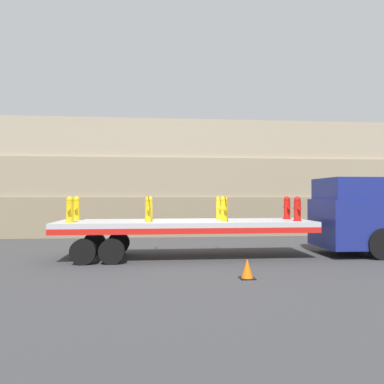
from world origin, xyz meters
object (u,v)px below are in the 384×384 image
(flatbed_trailer, at_px, (172,227))
(fire_hydrant_yellow_near_1, at_px, (149,209))
(fire_hydrant_yellow_near_2, at_px, (224,209))
(truck_cab, at_px, (354,216))
(fire_hydrant_yellow_near_0, at_px, (70,210))
(fire_hydrant_red_far_3, at_px, (287,208))
(traffic_cone, at_px, (247,269))
(fire_hydrant_yellow_far_0, at_px, (77,209))
(fire_hydrant_red_near_3, at_px, (297,209))
(fire_hydrant_yellow_far_2, at_px, (219,208))
(fire_hydrant_yellow_far_1, at_px, (149,208))

(flatbed_trailer, relative_size, fire_hydrant_yellow_near_1, 10.32)
(fire_hydrant_yellow_near_1, bearing_deg, fire_hydrant_yellow_near_2, 0.00)
(truck_cab, relative_size, fire_hydrant_yellow_near_1, 3.28)
(fire_hydrant_yellow_near_0, height_order, fire_hydrant_red_far_3, same)
(fire_hydrant_red_far_3, bearing_deg, traffic_cone, -121.99)
(truck_cab, height_order, fire_hydrant_red_far_3, truck_cab)
(fire_hydrant_yellow_far_0, xyz_separation_m, fire_hydrant_red_near_3, (8.16, -1.10, 0.00))
(flatbed_trailer, xyz_separation_m, fire_hydrant_yellow_near_2, (1.87, -0.55, 0.68))
(fire_hydrant_yellow_near_0, distance_m, fire_hydrant_yellow_near_1, 2.72)
(fire_hydrant_yellow_near_0, height_order, traffic_cone, fire_hydrant_yellow_near_0)
(flatbed_trailer, bearing_deg, fire_hydrant_yellow_far_0, 171.27)
(truck_cab, height_order, fire_hydrant_yellow_far_2, truck_cab)
(flatbed_trailer, bearing_deg, fire_hydrant_red_near_3, -6.82)
(truck_cab, relative_size, fire_hydrant_yellow_near_0, 3.28)
(fire_hydrant_yellow_near_1, height_order, traffic_cone, fire_hydrant_yellow_near_1)
(fire_hydrant_yellow_far_1, relative_size, fire_hydrant_yellow_near_2, 1.00)
(fire_hydrant_red_far_3, height_order, traffic_cone, fire_hydrant_red_far_3)
(fire_hydrant_yellow_near_1, bearing_deg, fire_hydrant_yellow_far_2, 21.96)
(fire_hydrant_yellow_far_0, relative_size, fire_hydrant_yellow_near_1, 1.00)
(flatbed_trailer, height_order, fire_hydrant_yellow_near_2, fire_hydrant_yellow_near_2)
(fire_hydrant_yellow_far_0, height_order, fire_hydrant_yellow_near_2, same)
(truck_cab, distance_m, fire_hydrant_red_near_3, 2.57)
(fire_hydrant_yellow_far_1, bearing_deg, traffic_cone, -56.82)
(fire_hydrant_yellow_far_1, xyz_separation_m, traffic_cone, (2.78, -4.26, -1.54))
(fire_hydrant_yellow_near_0, relative_size, traffic_cone, 1.65)
(fire_hydrant_yellow_near_0, height_order, fire_hydrant_yellow_near_2, same)
(fire_hydrant_yellow_near_0, bearing_deg, fire_hydrant_yellow_near_1, 0.00)
(fire_hydrant_yellow_near_0, bearing_deg, traffic_cone, -29.85)
(truck_cab, xyz_separation_m, fire_hydrant_yellow_near_0, (-10.66, -0.55, 0.31))
(truck_cab, distance_m, fire_hydrant_yellow_near_2, 5.25)
(fire_hydrant_yellow_far_0, bearing_deg, fire_hydrant_yellow_far_1, 0.00)
(fire_hydrant_yellow_near_0, distance_m, fire_hydrant_yellow_near_2, 5.44)
(flatbed_trailer, height_order, traffic_cone, flatbed_trailer)
(fire_hydrant_red_far_3, bearing_deg, fire_hydrant_red_near_3, -90.00)
(fire_hydrant_yellow_far_0, distance_m, fire_hydrant_red_far_3, 8.16)
(flatbed_trailer, bearing_deg, traffic_cone, -62.48)
(truck_cab, height_order, traffic_cone, truck_cab)
(fire_hydrant_yellow_far_2, xyz_separation_m, fire_hydrant_red_near_3, (2.72, -1.10, 0.00))
(flatbed_trailer, height_order, fire_hydrant_yellow_far_0, fire_hydrant_yellow_far_0)
(fire_hydrant_yellow_far_1, relative_size, fire_hydrant_yellow_far_2, 1.00)
(traffic_cone, bearing_deg, flatbed_trailer, 117.52)
(fire_hydrant_yellow_far_1, relative_size, fire_hydrant_red_near_3, 1.00)
(fire_hydrant_red_near_3, relative_size, fire_hydrant_red_far_3, 1.00)
(truck_cab, bearing_deg, fire_hydrant_yellow_far_2, 174.00)
(truck_cab, bearing_deg, fire_hydrant_yellow_near_1, -176.05)
(truck_cab, relative_size, flatbed_trailer, 0.32)
(fire_hydrant_yellow_far_2, bearing_deg, fire_hydrant_red_far_3, 0.00)
(fire_hydrant_yellow_far_2, bearing_deg, fire_hydrant_yellow_near_1, -158.04)
(flatbed_trailer, relative_size, fire_hydrant_yellow_far_0, 10.32)
(truck_cab, relative_size, fire_hydrant_red_near_3, 3.28)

